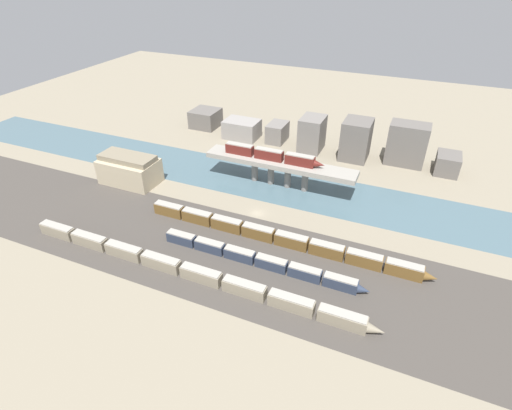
% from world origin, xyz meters
% --- Properties ---
extents(ground_plane, '(400.00, 400.00, 0.00)m').
position_xyz_m(ground_plane, '(0.00, 0.00, 0.00)').
color(ground_plane, gray).
extents(railbed_yard, '(280.00, 42.00, 0.01)m').
position_xyz_m(railbed_yard, '(0.00, -24.00, 0.00)').
color(railbed_yard, '#423D38').
rests_on(railbed_yard, ground).
extents(river_water, '(320.00, 27.47, 0.01)m').
position_xyz_m(river_water, '(0.00, 21.56, 0.00)').
color(river_water, '#47606B').
rests_on(river_water, ground).
extents(bridge, '(58.58, 8.76, 10.29)m').
position_xyz_m(bridge, '(0.00, 21.56, 8.44)').
color(bridge, gray).
rests_on(bridge, ground).
extents(train_on_bridge, '(39.33, 2.95, 4.05)m').
position_xyz_m(train_on_bridge, '(-3.14, 21.56, 12.27)').
color(train_on_bridge, '#5B1E19').
rests_on(train_on_bridge, bridge).
extents(train_yard_near, '(108.01, 2.99, 3.97)m').
position_xyz_m(train_yard_near, '(-6.35, -36.86, 1.96)').
color(train_yard_near, gray).
rests_on(train_yard_near, ground).
extents(train_yard_mid, '(62.77, 2.80, 3.54)m').
position_xyz_m(train_yard_mid, '(10.90, -24.56, 1.74)').
color(train_yard_mid, '#2D384C').
rests_on(train_yard_mid, ground).
extents(train_yard_far, '(91.77, 3.06, 4.17)m').
position_xyz_m(train_yard_far, '(12.42, -12.70, 2.05)').
color(train_yard_far, brown).
rests_on(train_yard_far, ground).
extents(warehouse_building, '(22.16, 12.98, 11.52)m').
position_xyz_m(warehouse_building, '(-54.49, 1.02, 5.47)').
color(warehouse_building, tan).
rests_on(warehouse_building, ground).
extents(city_block_far_left, '(13.23, 13.36, 8.76)m').
position_xyz_m(city_block_far_left, '(-55.98, 63.78, 4.38)').
color(city_block_far_left, '#605B56').
rests_on(city_block_far_left, ground).
extents(city_block_left, '(16.33, 11.73, 8.64)m').
position_xyz_m(city_block_left, '(-32.86, 58.12, 4.32)').
color(city_block_left, gray).
rests_on(city_block_left, ground).
extents(city_block_center, '(8.03, 12.13, 8.73)m').
position_xyz_m(city_block_center, '(-15.59, 60.91, 4.36)').
color(city_block_center, slate).
rests_on(city_block_center, ground).
extents(city_block_right, '(9.97, 13.16, 15.26)m').
position_xyz_m(city_block_right, '(2.01, 58.07, 7.63)').
color(city_block_right, slate).
rests_on(city_block_right, ground).
extents(city_block_far_right, '(11.60, 13.54, 17.06)m').
position_xyz_m(city_block_far_right, '(21.80, 57.28, 8.53)').
color(city_block_far_right, '#605B56').
rests_on(city_block_far_right, ground).
extents(city_block_tall, '(15.81, 10.01, 17.68)m').
position_xyz_m(city_block_tall, '(42.50, 60.20, 8.84)').
color(city_block_tall, '#605B56').
rests_on(city_block_tall, ground).
extents(city_block_low, '(9.19, 11.61, 8.08)m').
position_xyz_m(city_block_low, '(59.42, 58.21, 4.04)').
color(city_block_low, '#605B56').
rests_on(city_block_low, ground).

